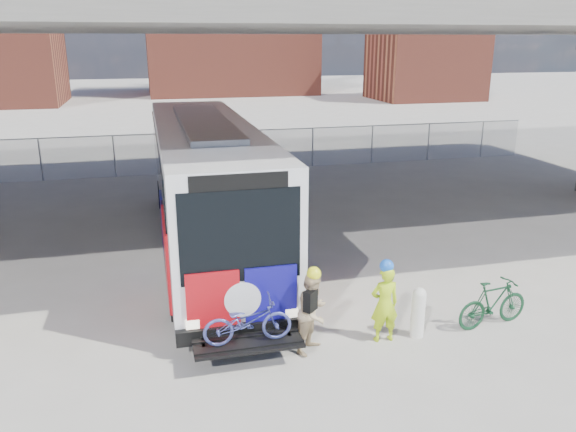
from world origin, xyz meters
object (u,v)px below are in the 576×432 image
object	(u,v)px
cyclist_hivis	(385,302)
bike_parked	(493,303)
bollard	(418,310)
bus	(206,175)
cyclist_tan	(313,311)

from	to	relation	value
cyclist_hivis	bike_parked	bearing A→B (deg)	-179.39
bollard	cyclist_hivis	distance (m)	0.79
bollard	bus	bearing A→B (deg)	119.01
bus	cyclist_tan	xyz separation A→B (m)	(1.31, -6.34, -1.29)
bus	bollard	distance (m)	7.40
bollard	cyclist_tan	size ratio (longest dim) A/B	0.61
cyclist_tan	bike_parked	size ratio (longest dim) A/B	1.01
bollard	cyclist_tan	bearing A→B (deg)	-179.91
bike_parked	cyclist_hivis	bearing A→B (deg)	82.05
bus	bollard	bearing A→B (deg)	-60.99
cyclist_tan	bike_parked	bearing A→B (deg)	-42.78
bike_parked	bollard	bearing A→B (deg)	82.05
bus	cyclist_hivis	distance (m)	7.03
cyclist_hivis	bike_parked	size ratio (longest dim) A/B	1.01
cyclist_tan	bike_parked	world-z (taller)	cyclist_tan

